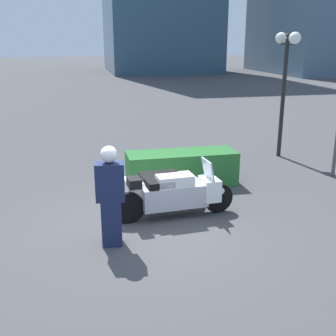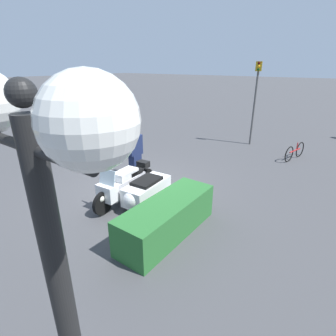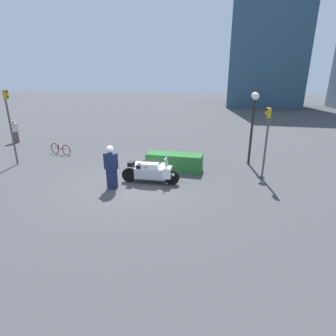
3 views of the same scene
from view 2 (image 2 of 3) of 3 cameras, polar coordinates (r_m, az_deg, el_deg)
ground_plane at (r=8.37m, az=-7.19°, el=-4.03°), size 160.00×160.00×0.00m
police_motorcycle at (r=7.22m, az=-7.06°, el=-4.40°), size 2.48×1.23×1.15m
officer_rider at (r=8.74m, az=-7.26°, el=3.67°), size 0.51×0.35×1.76m
hedge_bush_curbside at (r=5.96m, az=-0.12°, el=-10.78°), size 2.65×0.88×0.82m
twin_lamp_post at (r=1.48m, az=-23.77°, el=-16.06°), size 0.33×1.13×3.61m
traffic_light_far at (r=12.87m, az=18.56°, el=15.32°), size 0.22×0.29×3.72m
bicycle_parked at (r=11.78m, az=25.86°, el=3.20°), size 1.54×0.41×0.68m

